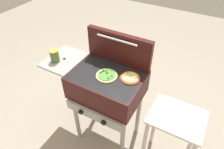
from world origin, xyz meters
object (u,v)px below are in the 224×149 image
object	(u,v)px
grill	(106,86)
pizza_veggie	(107,75)
sauce_jar	(55,56)
pizza_cheese	(130,78)
prep_table	(173,131)

from	to	relation	value
grill	pizza_veggie	distance (m)	0.16
sauce_jar	pizza_veggie	bearing A→B (deg)	4.93
grill	pizza_cheese	size ratio (longest dim) A/B	5.63
grill	sauce_jar	bearing A→B (deg)	-173.01
pizza_veggie	pizza_cheese	xyz separation A→B (m)	(0.19, 0.07, 0.00)
grill	sauce_jar	world-z (taller)	sauce_jar
grill	pizza_veggie	world-z (taller)	pizza_veggie
sauce_jar	grill	bearing A→B (deg)	6.99
pizza_veggie	sauce_jar	distance (m)	0.54
pizza_veggie	prep_table	size ratio (longest dim) A/B	0.26
grill	pizza_veggie	size ratio (longest dim) A/B	5.13
grill	pizza_cheese	xyz separation A→B (m)	(0.22, 0.06, 0.15)
grill	sauce_jar	size ratio (longest dim) A/B	8.09
pizza_veggie	prep_table	xyz separation A→B (m)	(0.65, 0.02, -0.39)
pizza_cheese	prep_table	xyz separation A→B (m)	(0.46, -0.05, -0.39)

